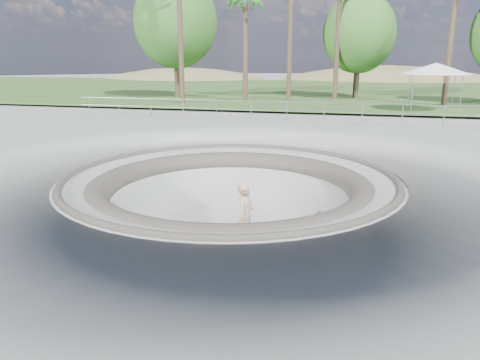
{
  "coord_description": "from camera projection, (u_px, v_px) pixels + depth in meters",
  "views": [
    {
      "loc": [
        3.6,
        -13.43,
        3.63
      ],
      "look_at": [
        0.29,
        0.09,
        -0.1
      ],
      "focal_mm": 35.0,
      "sensor_mm": 36.0,
      "label": 1
    }
  ],
  "objects": [
    {
      "name": "distant_hills",
      "position": [
        355.0,
        130.0,
        68.95
      ],
      "size": [
        103.2,
        45.0,
        28.6
      ],
      "color": "olive",
      "rests_on": "ground"
    },
    {
      "name": "safety_railing",
      "position": [
        287.0,
        111.0,
        25.45
      ],
      "size": [
        25.0,
        0.06,
        1.03
      ],
      "color": "gray",
      "rests_on": "ground"
    },
    {
      "name": "ground",
      "position": [
        230.0,
        177.0,
        14.37
      ],
      "size": [
        180.0,
        180.0,
        0.0
      ],
      "primitive_type": "plane",
      "color": "#9D9D98",
      "rests_on": "ground"
    },
    {
      "name": "skater",
      "position": [
        246.0,
        216.0,
        13.43
      ],
      "size": [
        0.59,
        0.78,
        1.94
      ],
      "primitive_type": "imported",
      "rotation": [
        0.0,
        0.0,
        1.37
      ],
      "color": "tan",
      "rests_on": "skateboard"
    },
    {
      "name": "bushy_tree_left",
      "position": [
        175.0,
        22.0,
        37.28
      ],
      "size": [
        6.73,
        6.11,
        9.7
      ],
      "color": "brown",
      "rests_on": "ground"
    },
    {
      "name": "grass_strip",
      "position": [
        319.0,
        91.0,
        46.21
      ],
      "size": [
        180.0,
        36.0,
        0.12
      ],
      "color": "#355522",
      "rests_on": "ground"
    },
    {
      "name": "canopy_white",
      "position": [
        436.0,
        69.0,
        28.62
      ],
      "size": [
        5.74,
        5.74,
        2.9
      ],
      "color": "gray",
      "rests_on": "ground"
    },
    {
      "name": "skate_bowl",
      "position": [
        230.0,
        233.0,
        14.84
      ],
      "size": [
        14.0,
        14.0,
        4.1
      ],
      "color": "#9D9D98",
      "rests_on": "ground"
    },
    {
      "name": "skateboard",
      "position": [
        245.0,
        248.0,
        13.68
      ],
      "size": [
        0.75,
        0.3,
        0.08
      ],
      "color": "olive",
      "rests_on": "ground"
    },
    {
      "name": "bushy_tree_mid",
      "position": [
        359.0,
        33.0,
        36.86
      ],
      "size": [
        5.72,
        5.2,
        8.25
      ],
      "color": "brown",
      "rests_on": "ground"
    }
  ]
}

